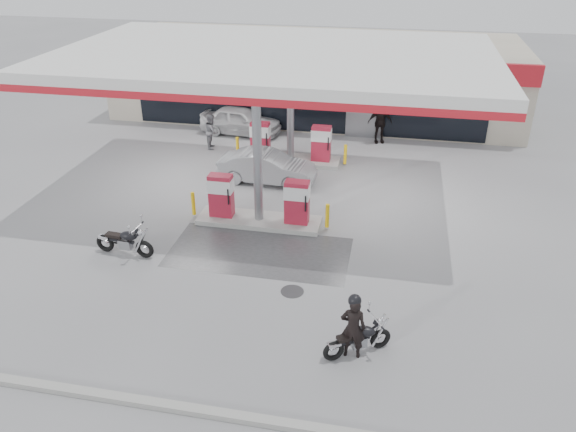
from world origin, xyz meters
name	(u,v)px	position (x,y,z in m)	size (l,w,h in m)	color
ground	(245,250)	(0.00, 0.00, 0.00)	(90.00, 90.00, 0.00)	gray
wet_patch	(259,252)	(0.50, 0.00, 0.00)	(6.00, 3.00, 0.00)	#4C4C4F
drain_cover	(292,291)	(2.00, -2.00, 0.00)	(0.70, 0.70, 0.01)	#38383A
kerb	(165,405)	(0.00, -7.00, 0.07)	(28.00, 0.25, 0.15)	gray
store_building	(317,76)	(0.01, 15.94, 2.01)	(22.00, 8.22, 4.00)	#C0B5A1
canopy	(275,59)	(0.00, 5.00, 5.27)	(16.00, 10.02, 5.51)	silver
pump_island_near	(259,205)	(0.00, 2.00, 0.71)	(5.14, 1.30, 1.78)	#9E9E99
pump_island_far	(290,147)	(0.00, 8.00, 0.71)	(5.14, 1.30, 1.78)	#9E9E99
main_motorcycle	(359,340)	(4.16, -4.31, 0.43)	(1.69, 1.13, 0.98)	black
biker_main	(353,328)	(4.00, -4.42, 0.88)	(0.64, 0.42, 1.76)	black
parked_motorcycle	(125,242)	(-3.78, -1.00, 0.48)	(2.10, 0.80, 1.08)	black
sedan_white	(241,121)	(-3.23, 11.20, 0.71)	(1.68, 4.17, 1.42)	silver
attendant	(212,131)	(-4.04, 9.00, 0.83)	(0.81, 0.63, 1.67)	slate
hatchback_silver	(267,167)	(-0.54, 5.60, 0.67)	(1.42, 4.07, 1.34)	gray
parked_car_left	(197,103)	(-6.55, 14.00, 0.62)	(1.74, 4.28, 1.24)	#151D49
biker_walking	(380,122)	(3.82, 11.33, 1.03)	(1.21, 0.50, 2.06)	black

